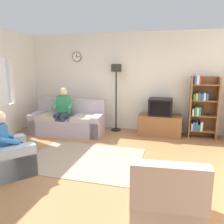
{
  "coord_description": "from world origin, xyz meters",
  "views": [
    {
      "loc": [
        1.42,
        -3.91,
        1.91
      ],
      "look_at": [
        0.07,
        1.08,
        0.81
      ],
      "focal_mm": 37.82,
      "sensor_mm": 36.0,
      "label": 1
    }
  ],
  "objects_px": {
    "armchair_near_bookshelf": "(166,201)",
    "couch": "(68,122)",
    "bookshelf": "(201,107)",
    "person_in_left_armchair": "(7,140)",
    "tv_stand": "(160,125)",
    "floor_lamp": "(116,79)",
    "armchair_near_window": "(3,158)",
    "tv": "(160,107)",
    "person_on_couch": "(62,108)"
  },
  "relations": [
    {
      "from": "floor_lamp",
      "to": "person_in_left_armchair",
      "type": "distance_m",
      "value": 3.35
    },
    {
      "from": "tv",
      "to": "tv_stand",
      "type": "bearing_deg",
      "value": 90.0
    },
    {
      "from": "couch",
      "to": "floor_lamp",
      "type": "distance_m",
      "value": 1.74
    },
    {
      "from": "couch",
      "to": "bookshelf",
      "type": "relative_size",
      "value": 1.24
    },
    {
      "from": "bookshelf",
      "to": "person_on_couch",
      "type": "xyz_separation_m",
      "value": [
        -3.52,
        -0.67,
        -0.09
      ]
    },
    {
      "from": "armchair_near_bookshelf",
      "to": "person_in_left_armchair",
      "type": "xyz_separation_m",
      "value": [
        -2.7,
        0.63,
        0.32
      ]
    },
    {
      "from": "couch",
      "to": "floor_lamp",
      "type": "xyz_separation_m",
      "value": [
        1.18,
        0.59,
        1.14
      ]
    },
    {
      "from": "tv_stand",
      "to": "person_in_left_armchair",
      "type": "relative_size",
      "value": 0.98
    },
    {
      "from": "couch",
      "to": "tv",
      "type": "relative_size",
      "value": 3.27
    },
    {
      "from": "bookshelf",
      "to": "armchair_near_bookshelf",
      "type": "height_order",
      "value": "bookshelf"
    },
    {
      "from": "armchair_near_window",
      "to": "person_in_left_armchair",
      "type": "distance_m",
      "value": 0.33
    },
    {
      "from": "tv_stand",
      "to": "tv",
      "type": "xyz_separation_m",
      "value": [
        0.0,
        -0.02,
        0.49
      ]
    },
    {
      "from": "armchair_near_window",
      "to": "floor_lamp",
      "type": "bearing_deg",
      "value": 68.5
    },
    {
      "from": "armchair_near_window",
      "to": "person_in_left_armchair",
      "type": "xyz_separation_m",
      "value": [
        0.06,
        0.07,
        0.32
      ]
    },
    {
      "from": "person_in_left_armchair",
      "to": "couch",
      "type": "bearing_deg",
      "value": 90.41
    },
    {
      "from": "bookshelf",
      "to": "person_in_left_armchair",
      "type": "xyz_separation_m",
      "value": [
        -3.4,
        -3.0,
        -0.19
      ]
    },
    {
      "from": "couch",
      "to": "person_on_couch",
      "type": "xyz_separation_m",
      "value": [
        -0.11,
        -0.11,
        0.39
      ]
    },
    {
      "from": "couch",
      "to": "armchair_near_window",
      "type": "height_order",
      "value": "same"
    },
    {
      "from": "armchair_near_window",
      "to": "armchair_near_bookshelf",
      "type": "height_order",
      "value": "same"
    },
    {
      "from": "bookshelf",
      "to": "person_in_left_armchair",
      "type": "distance_m",
      "value": 4.53
    },
    {
      "from": "armchair_near_bookshelf",
      "to": "tv",
      "type": "bearing_deg",
      "value": 95.13
    },
    {
      "from": "floor_lamp",
      "to": "armchair_near_window",
      "type": "relative_size",
      "value": 1.56
    },
    {
      "from": "tv_stand",
      "to": "armchair_near_bookshelf",
      "type": "distance_m",
      "value": 3.57
    },
    {
      "from": "floor_lamp",
      "to": "armchair_near_window",
      "type": "xyz_separation_m",
      "value": [
        -1.22,
        -3.1,
        -1.16
      ]
    },
    {
      "from": "couch",
      "to": "floor_lamp",
      "type": "relative_size",
      "value": 1.06
    },
    {
      "from": "bookshelf",
      "to": "person_on_couch",
      "type": "bearing_deg",
      "value": -169.23
    },
    {
      "from": "floor_lamp",
      "to": "person_on_couch",
      "type": "relative_size",
      "value": 1.49
    },
    {
      "from": "tv_stand",
      "to": "armchair_near_bookshelf",
      "type": "height_order",
      "value": "armchair_near_bookshelf"
    },
    {
      "from": "tv",
      "to": "person_in_left_armchair",
      "type": "xyz_separation_m",
      "value": [
        -2.39,
        -2.91,
        -0.16
      ]
    },
    {
      "from": "bookshelf",
      "to": "tv_stand",
      "type": "bearing_deg",
      "value": -176.14
    },
    {
      "from": "floor_lamp",
      "to": "person_on_couch",
      "type": "bearing_deg",
      "value": -151.46
    },
    {
      "from": "bookshelf",
      "to": "armchair_near_bookshelf",
      "type": "relative_size",
      "value": 1.67
    },
    {
      "from": "tv",
      "to": "armchair_near_window",
      "type": "distance_m",
      "value": 3.88
    },
    {
      "from": "tv_stand",
      "to": "armchair_near_bookshelf",
      "type": "xyz_separation_m",
      "value": [
        0.32,
        -3.56,
        0.02
      ]
    },
    {
      "from": "person_on_couch",
      "to": "couch",
      "type": "bearing_deg",
      "value": 45.87
    },
    {
      "from": "tv_stand",
      "to": "floor_lamp",
      "type": "height_order",
      "value": "floor_lamp"
    },
    {
      "from": "armchair_near_bookshelf",
      "to": "couch",
      "type": "bearing_deg",
      "value": 131.6
    },
    {
      "from": "armchair_near_window",
      "to": "couch",
      "type": "bearing_deg",
      "value": 89.11
    },
    {
      "from": "floor_lamp",
      "to": "armchair_near_bookshelf",
      "type": "distance_m",
      "value": 4.13
    },
    {
      "from": "person_on_couch",
      "to": "person_in_left_armchair",
      "type": "bearing_deg",
      "value": -86.95
    },
    {
      "from": "floor_lamp",
      "to": "person_in_left_armchair",
      "type": "bearing_deg",
      "value": -111.02
    },
    {
      "from": "person_in_left_armchair",
      "to": "person_on_couch",
      "type": "bearing_deg",
      "value": 93.05
    },
    {
      "from": "couch",
      "to": "tv_stand",
      "type": "relative_size",
      "value": 1.79
    },
    {
      "from": "armchair_near_bookshelf",
      "to": "armchair_near_window",
      "type": "bearing_deg",
      "value": 168.6
    },
    {
      "from": "tv_stand",
      "to": "person_on_couch",
      "type": "distance_m",
      "value": 2.62
    },
    {
      "from": "tv",
      "to": "armchair_near_window",
      "type": "relative_size",
      "value": 0.51
    },
    {
      "from": "bookshelf",
      "to": "person_in_left_armchair",
      "type": "relative_size",
      "value": 1.41
    },
    {
      "from": "tv_stand",
      "to": "tv",
      "type": "bearing_deg",
      "value": -90.0
    },
    {
      "from": "tv",
      "to": "couch",
      "type": "bearing_deg",
      "value": -169.01
    },
    {
      "from": "couch",
      "to": "person_on_couch",
      "type": "height_order",
      "value": "person_on_couch"
    }
  ]
}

